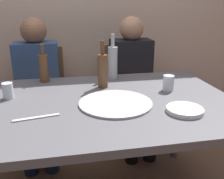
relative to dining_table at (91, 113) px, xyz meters
The scene contains 14 objects.
back_wall 1.38m from the dining_table, 90.00° to the left, with size 6.00×0.10×2.60m, color #BCA893.
dining_table is the anchor object (origin of this frame).
pizza_tray 0.16m from the dining_table, 27.17° to the right, with size 0.40×0.40×0.01m, color #ADADB2.
wine_bottle 0.32m from the dining_table, 65.91° to the left, with size 0.07×0.07×0.30m.
beer_bottle 0.51m from the dining_table, 63.96° to the left, with size 0.07×0.07×0.32m.
water_bottle 0.54m from the dining_table, 122.31° to the left, with size 0.07×0.07×0.26m.
tumbler_near 0.50m from the dining_table, 163.43° to the left, with size 0.06×0.06×0.09m, color silver.
wine_glass 0.52m from the dining_table, 10.41° to the left, with size 0.07×0.07×0.10m, color silver.
plate_stack 0.51m from the dining_table, 27.77° to the right, with size 0.19×0.19×0.02m, color white.
table_knife 0.34m from the dining_table, 149.51° to the right, with size 0.22×0.02×0.01m, color #B7B7BC.
chair_left 1.00m from the dining_table, 111.65° to the left, with size 0.44×0.44×0.90m.
chair_right 1.03m from the dining_table, 63.36° to the left, with size 0.44×0.44×0.90m.
guest_in_sweater 0.84m from the dining_table, 115.46° to the left, with size 0.36×0.56×1.17m.
guest_in_beanie 0.89m from the dining_table, 58.97° to the left, with size 0.36×0.56×1.17m.
Camera 1 is at (-0.14, -1.32, 1.29)m, focal length 40.60 mm.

